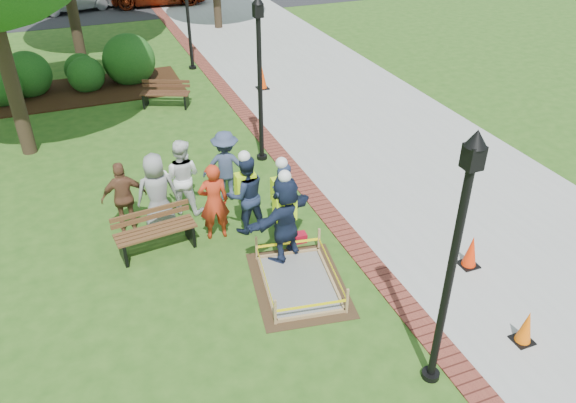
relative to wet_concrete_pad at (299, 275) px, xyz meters
name	(u,v)px	position (x,y,z in m)	size (l,w,h in m)	color
ground	(287,281)	(-0.18, 0.17, -0.23)	(100.00, 100.00, 0.00)	#285116
sidewalk	(314,81)	(4.82, 10.17, -0.22)	(6.00, 60.00, 0.02)	#9E9E99
brick_edging	(227,93)	(1.57, 10.17, -0.22)	(0.50, 60.00, 0.03)	maroon
mulch_bed	(79,92)	(-3.18, 12.17, -0.21)	(7.00, 3.00, 0.05)	#381E0F
wet_concrete_pad	(299,275)	(0.00, 0.00, 0.00)	(2.04, 2.54, 0.55)	#47331E
bench_near	(157,239)	(-2.30, 2.08, 0.05)	(1.68, 0.73, 0.88)	brown
bench_far	(166,99)	(-0.61, 9.74, 0.03)	(1.61, 1.07, 0.83)	#59311E
cone_front	(526,328)	(2.94, -2.76, 0.09)	(0.34, 0.34, 0.67)	black
cone_back	(471,252)	(3.36, -0.73, 0.11)	(0.36, 0.36, 0.72)	black
cone_far	(262,78)	(2.83, 10.13, 0.16)	(0.41, 0.41, 0.81)	black
toolbox	(297,238)	(0.50, 1.29, -0.14)	(0.39, 0.22, 0.20)	#A60C21
lamp_near	(455,251)	(1.07, -2.83, 2.25)	(0.28, 0.28, 4.26)	black
lamp_mid	(260,69)	(1.07, 5.17, 2.25)	(0.28, 0.28, 4.26)	black
lamp_far	(187,1)	(1.07, 13.17, 2.25)	(0.28, 0.28, 4.26)	black
shrub_a	(5,103)	(-5.50, 12.02, -0.23)	(1.41, 1.41, 1.41)	#174E16
shrub_b	(32,94)	(-4.68, 12.60, -0.23)	(1.58, 1.58, 1.58)	#174E16
shrub_c	(89,90)	(-2.83, 12.30, -0.23)	(1.25, 1.25, 1.25)	#174E16
shrub_d	(132,81)	(-1.29, 12.63, -0.23)	(1.84, 1.84, 1.84)	#174E16
shrub_e	(84,83)	(-2.94, 13.12, -0.23)	(1.14, 1.14, 1.14)	#174E16
casual_person_a	(157,193)	(-2.07, 2.88, 0.66)	(0.57, 0.37, 1.78)	gray
casual_person_b	(214,202)	(-1.04, 2.12, 0.64)	(0.58, 0.40, 1.74)	red
casual_person_c	(182,177)	(-1.43, 3.37, 0.66)	(0.68, 0.60, 1.78)	white
casual_person_d	(124,197)	(-2.74, 3.10, 0.58)	(0.52, 0.34, 1.62)	brown
casual_person_e	(226,166)	(-0.35, 3.58, 0.62)	(0.64, 0.52, 1.71)	#374261
hivis_worker_a	(285,216)	(0.07, 0.91, 0.76)	(0.70, 0.61, 2.01)	#192A42
hivis_worker_b	(282,196)	(0.34, 1.77, 0.67)	(0.63, 0.61, 1.81)	#171D3E
hivis_worker_c	(246,192)	(-0.34, 2.12, 0.72)	(0.57, 0.37, 1.92)	#171D3C
parked_car_b	(76,11)	(-2.45, 24.43, -0.23)	(4.61, 2.00, 1.50)	gray
parked_car_c	(160,4)	(1.95, 24.50, -0.23)	(4.85, 2.11, 1.58)	maroon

